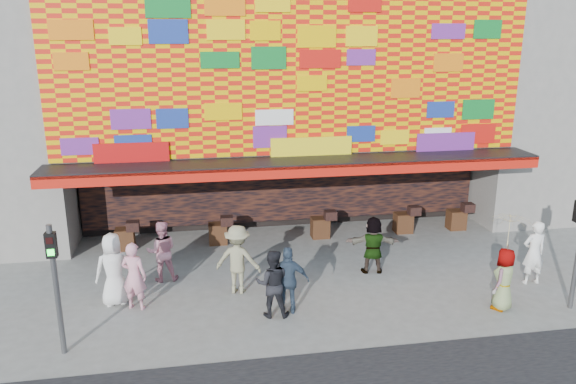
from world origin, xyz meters
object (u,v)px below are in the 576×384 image
object	(u,v)px
ped_b	(134,276)
ped_a	(114,269)
ped_i	(162,251)
parasol	(510,230)
ped_d	(238,259)
ped_f	(373,245)
ped_g	(504,279)
ped_e	(289,280)
ped_h	(534,253)
signal_left	(55,275)
ped_c	(272,283)

from	to	relation	value
ped_b	ped_a	bearing A→B (deg)	-13.06
ped_i	parasol	distance (m)	9.28
ped_d	parasol	distance (m)	6.98
ped_a	ped_f	size ratio (longest dim) A/B	1.13
ped_g	ped_i	world-z (taller)	ped_i
ped_g	parasol	xyz separation A→B (m)	(0.00, 0.00, 1.31)
ped_e	ped_f	distance (m)	3.49
ped_a	ped_h	size ratio (longest dim) A/B	1.05
ped_b	ped_i	xyz separation A→B (m)	(0.61, 1.62, -0.02)
ped_e	ped_b	bearing A→B (deg)	-3.32
ped_h	ped_i	xyz separation A→B (m)	(-10.23, 1.96, -0.04)
ped_e	ped_d	bearing A→B (deg)	-40.44
ped_a	ped_g	world-z (taller)	ped_a
ped_b	parasol	size ratio (longest dim) A/B	1.00
ped_a	ped_h	bearing A→B (deg)	159.98
ped_f	signal_left	bearing A→B (deg)	29.80
parasol	ped_c	bearing A→B (deg)	173.74
signal_left	parasol	world-z (taller)	signal_left
ped_c	ped_h	bearing A→B (deg)	-164.47
parasol	ped_a	bearing A→B (deg)	168.67
ped_g	signal_left	bearing A→B (deg)	-38.12
ped_a	ped_i	bearing A→B (deg)	-148.57
ped_f	ped_i	xyz separation A→B (m)	(-6.05, 0.48, 0.03)
ped_e	ped_i	size ratio (longest dim) A/B	1.00
ped_c	ped_f	distance (m)	3.89
ped_a	ped_g	bearing A→B (deg)	152.14
signal_left	ped_h	bearing A→B (deg)	7.10
ped_a	ped_e	bearing A→B (deg)	147.69
ped_e	ped_a	bearing A→B (deg)	-6.17
signal_left	ped_g	xyz separation A→B (m)	(10.62, 0.26, -1.05)
ped_g	ped_h	world-z (taller)	ped_h
ped_f	ped_d	bearing A→B (deg)	18.59
ped_b	ped_h	bearing A→B (deg)	-161.39
signal_left	parasol	xyz separation A→B (m)	(10.62, 0.26, 0.26)
signal_left	ped_a	world-z (taller)	signal_left
ped_b	ped_d	bearing A→B (deg)	-149.17
ped_b	ped_g	world-z (taller)	ped_b
ped_e	ped_g	size ratio (longest dim) A/B	1.08
signal_left	ped_i	size ratio (longest dim) A/B	1.71
ped_b	ped_d	size ratio (longest dim) A/B	0.94
ped_d	ped_f	world-z (taller)	ped_d
ped_i	parasol	world-z (taller)	parasol
ped_e	signal_left	bearing A→B (deg)	20.39
ped_c	signal_left	bearing A→B (deg)	21.42
ped_d	ped_f	bearing A→B (deg)	-150.94
signal_left	ped_g	size ratio (longest dim) A/B	1.84
ped_b	ped_f	distance (m)	6.76
ped_b	ped_g	distance (m)	9.36
ped_h	ped_f	bearing A→B (deg)	-20.61
ped_b	signal_left	bearing A→B (deg)	73.59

